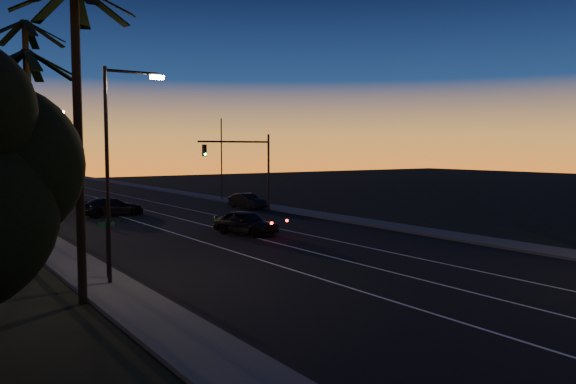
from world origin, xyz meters
TOP-DOWN VIEW (x-y plane):
  - road at (0.00, 30.00)m, footprint 20.00×170.00m
  - sidewalk_left at (-11.20, 30.00)m, footprint 2.40×170.00m
  - sidewalk_right at (11.20, 30.00)m, footprint 2.40×170.00m
  - lane_stripe_left at (-3.00, 30.00)m, footprint 0.12×160.00m
  - lane_stripe_mid at (0.50, 30.00)m, footprint 0.12×160.00m
  - lane_stripe_right at (4.00, 30.00)m, footprint 0.12×160.00m
  - palm_near at (-12.60, 18.00)m, footprint 4.25×4.16m
  - palm_mid at (-13.20, 24.00)m, footprint 4.25×4.16m
  - palm_far at (-12.20, 30.00)m, footprint 4.25×4.16m
  - streetlight_left_near at (-10.70, 20.00)m, footprint 2.55×0.26m
  - streetlight_left_far at (-10.69, 38.00)m, footprint 2.55×0.26m
  - street_sign at (-10.80, 21.00)m, footprint 0.70×0.06m
  - signal_mast at (7.14, 39.99)m, footprint 7.10×0.41m
  - signal_post at (-9.50, 39.98)m, footprint 0.28×0.37m
  - far_pole_right at (11.00, 52.00)m, footprint 0.14×0.14m
  - lead_car at (0.72, 29.01)m, footprint 3.44×5.53m
  - right_car at (9.00, 43.01)m, footprint 2.09×4.49m
  - cross_car at (-3.44, 44.38)m, footprint 5.40×2.27m

SIDE VIEW (x-z plane):
  - road at x=0.00m, z-range 0.00..0.01m
  - lane_stripe_left at x=-3.00m, z-range 0.01..0.02m
  - lane_stripe_mid at x=0.50m, z-range 0.01..0.02m
  - lane_stripe_right at x=4.00m, z-range 0.01..0.02m
  - sidewalk_left at x=-11.20m, z-range 0.00..0.16m
  - sidewalk_right at x=11.20m, z-range 0.00..0.16m
  - right_car at x=9.00m, z-range 0.01..1.44m
  - cross_car at x=-3.44m, z-range 0.01..1.57m
  - lead_car at x=0.72m, z-range 0.01..1.61m
  - street_sign at x=-10.80m, z-range 0.36..2.96m
  - signal_post at x=-9.50m, z-range 0.79..4.99m
  - far_pole_right at x=11.00m, z-range 0.00..9.00m
  - signal_mast at x=7.14m, z-range 1.28..8.28m
  - streetlight_left_far at x=-10.69m, z-range 0.81..9.31m
  - streetlight_left_near at x=-10.70m, z-range 0.82..9.82m
  - palm_mid at x=-13.20m, z-range 1.24..11.27m
  - palm_near at x=-12.60m, z-range 1.31..12.84m
  - palm_far at x=-12.20m, z-range 1.35..13.88m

